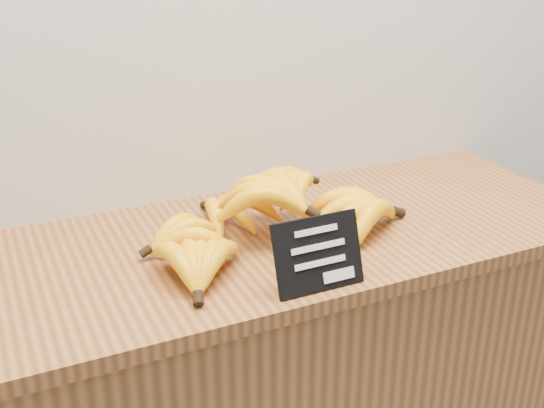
% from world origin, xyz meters
% --- Properties ---
extents(counter_top, '(1.44, 0.54, 0.03)m').
position_xyz_m(counter_top, '(0.15, 2.75, 0.92)').
color(counter_top, '#975D2E').
rests_on(counter_top, counter).
extents(chalkboard_sign, '(0.16, 0.05, 0.13)m').
position_xyz_m(chalkboard_sign, '(0.15, 2.53, 0.99)').
color(chalkboard_sign, black).
rests_on(chalkboard_sign, counter_top).
extents(banana_pile, '(0.61, 0.37, 0.13)m').
position_xyz_m(banana_pile, '(0.14, 2.73, 0.98)').
color(banana_pile, '#FFBA0A').
rests_on(banana_pile, counter_top).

